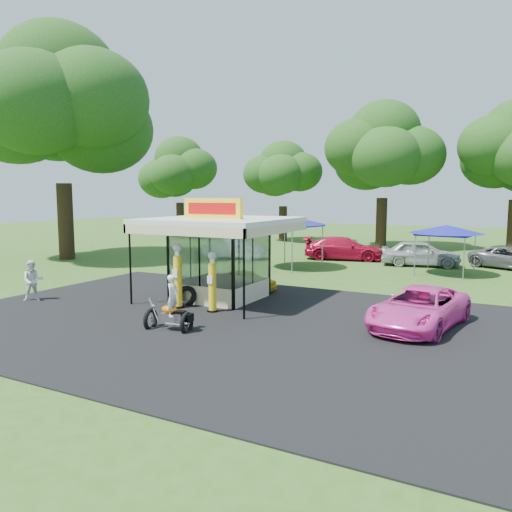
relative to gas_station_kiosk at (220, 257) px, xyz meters
The scene contains 20 objects.
ground 5.67m from the gas_station_kiosk, 68.18° to the right, with size 120.00×120.00×0.00m, color #30551A.
asphalt_apron 4.01m from the gas_station_kiosk, 56.26° to the right, with size 20.00×14.00×0.04m, color black.
gas_station_kiosk is the anchor object (origin of this frame).
gas_pump_left 2.32m from the gas_station_kiosk, 103.83° to the right, with size 0.47×0.47×2.52m.
gas_pump_right 2.42m from the gas_station_kiosk, 65.19° to the right, with size 0.42×0.42×2.27m.
motorcycle 5.08m from the gas_station_kiosk, 76.26° to the right, with size 1.63×0.92×1.89m.
spare_tires 2.18m from the gas_station_kiosk, 109.74° to the right, with size 1.00×0.68×0.83m.
kiosk_car 2.56m from the gas_station_kiosk, 90.00° to the left, with size 1.13×2.82×0.96m, color yellow.
pink_sedan 8.19m from the gas_station_kiosk, ahead, with size 2.19×4.75×1.32m, color #F843B8.
spectator_west 7.69m from the gas_station_kiosk, 149.62° to the right, with size 0.82×0.64×1.68m, color white.
bg_car_a 13.21m from the gas_station_kiosk, 118.11° to the left, with size 1.42×4.07×1.34m, color white.
bg_car_b 14.71m from the gas_station_kiosk, 87.98° to the left, with size 2.13×5.24×1.52m, color #BA0E2E.
bg_car_c 15.07m from the gas_station_kiosk, 68.25° to the left, with size 1.86×4.63×1.58m, color #A9AAAE.
bg_car_d 18.51m from the gas_station_kiosk, 55.45° to the left, with size 2.12×4.59×1.28m, color slate.
tent_west 9.61m from the gas_station_kiosk, 97.36° to the left, with size 4.44×4.44×3.11m.
tent_east 13.38m from the gas_station_kiosk, 56.82° to the left, with size 3.86×3.86×2.70m.
oak_far_a 31.12m from the gas_station_kiosk, 129.62° to the left, with size 8.30×8.30×9.83m.
oak_far_b 26.56m from the gas_station_kiosk, 109.31° to the left, with size 7.54×7.54×8.99m.
oak_far_c 23.84m from the gas_station_kiosk, 87.91° to the left, with size 9.73×9.73×11.47m.
oak_near 18.85m from the gas_station_kiosk, 158.86° to the left, with size 13.01×13.01×14.98m.
Camera 1 is at (8.85, -12.26, 4.34)m, focal length 35.00 mm.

